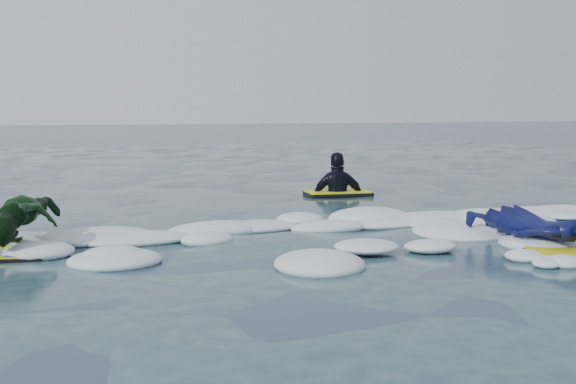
% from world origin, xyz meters
% --- Properties ---
extents(ground, '(120.00, 120.00, 0.00)m').
position_xyz_m(ground, '(0.00, 0.00, 0.00)').
color(ground, '#192A3C').
rests_on(ground, ground).
extents(foam_band, '(12.00, 3.10, 0.30)m').
position_xyz_m(foam_band, '(0.00, 1.03, 0.00)').
color(foam_band, white).
rests_on(foam_band, ground).
extents(prone_woman_unit, '(0.83, 1.62, 0.39)m').
position_xyz_m(prone_woman_unit, '(2.18, -0.36, 0.20)').
color(prone_woman_unit, black).
rests_on(prone_woman_unit, ground).
extents(prone_child_unit, '(1.00, 1.49, 0.54)m').
position_xyz_m(prone_child_unit, '(-2.54, 1.24, 0.28)').
color(prone_child_unit, black).
rests_on(prone_child_unit, ground).
extents(waiting_rider_unit, '(1.09, 0.68, 1.55)m').
position_xyz_m(waiting_rider_unit, '(2.12, 4.37, -0.07)').
color(waiting_rider_unit, black).
rests_on(waiting_rider_unit, ground).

